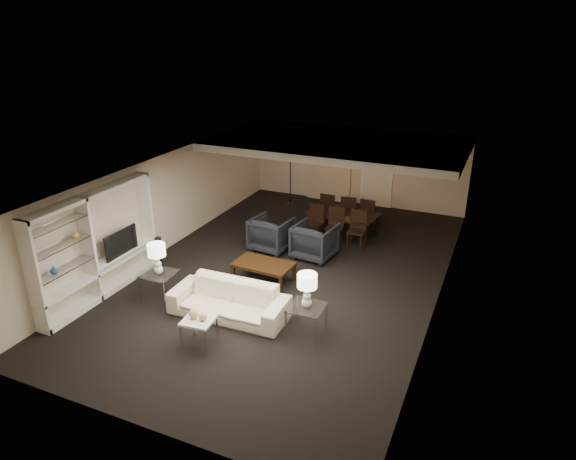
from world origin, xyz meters
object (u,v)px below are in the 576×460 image
(vase_amber, at_px, (75,234))
(sofa, at_px, (229,301))
(chair_fl, at_px, (330,209))
(armchair_left, at_px, (272,234))
(table_lamp_right, at_px, (307,291))
(floor_speaker, at_px, (160,259))
(marble_table, at_px, (200,332))
(side_table_right, at_px, (307,321))
(chair_fr, at_px, (370,214))
(coffee_table, at_px, (264,272))
(table_lamp_left, at_px, (157,259))
(chair_nl, at_px, (314,224))
(floor_lamp, at_px, (290,179))
(side_table_left, at_px, (160,286))
(dining_table, at_px, (342,224))
(chair_nm, at_px, (335,227))
(pendant_light, at_px, (347,161))
(armchair_right, at_px, (315,241))
(vase_blue, at_px, (54,270))
(chair_nr, at_px, (356,231))
(television, at_px, (118,242))
(chair_fm, at_px, (349,211))

(vase_amber, bearing_deg, sofa, 16.08)
(chair_fl, bearing_deg, armchair_left, 73.46)
(table_lamp_right, xyz_separation_m, floor_speaker, (-3.94, 0.75, -0.43))
(sofa, bearing_deg, marble_table, -91.43)
(side_table_right, relative_size, chair_fr, 0.67)
(coffee_table, xyz_separation_m, armchair_left, (-0.60, 1.70, 0.21))
(sofa, height_order, armchair_left, armchair_left)
(coffee_table, distance_m, table_lamp_left, 2.44)
(chair_nl, bearing_deg, floor_lamp, 129.47)
(coffee_table, distance_m, chair_fr, 4.23)
(side_table_left, relative_size, table_lamp_right, 0.97)
(coffee_table, xyz_separation_m, dining_table, (0.80, 3.33, 0.10))
(vase_amber, height_order, chair_fl, vase_amber)
(chair_nm, height_order, chair_fl, same)
(armchair_left, distance_m, table_lamp_right, 4.06)
(vase_amber, height_order, chair_nl, vase_amber)
(pendant_light, xyz_separation_m, dining_table, (0.18, -0.83, -1.59))
(armchair_right, bearing_deg, pendant_light, -83.64)
(coffee_table, distance_m, floor_lamp, 5.50)
(side_table_right, bearing_deg, vase_blue, -162.15)
(armchair_right, xyz_separation_m, vase_blue, (-3.59, -4.81, 0.70))
(chair_nl, relative_size, chair_nm, 1.00)
(side_table_left, relative_size, chair_nl, 0.67)
(vase_amber, height_order, dining_table, vase_amber)
(table_lamp_left, distance_m, table_lamp_right, 3.40)
(armchair_left, height_order, side_table_right, armchair_left)
(vase_blue, height_order, chair_nr, vase_blue)
(armchair_left, distance_m, vase_amber, 4.95)
(vase_amber, bearing_deg, side_table_right, 10.41)
(coffee_table, relative_size, table_lamp_left, 1.94)
(chair_nl, bearing_deg, table_lamp_right, -66.43)
(chair_nl, bearing_deg, chair_fl, 94.24)
(pendant_light, height_order, side_table_right, pendant_light)
(sofa, distance_m, side_table_right, 1.70)
(dining_table, bearing_deg, side_table_right, -72.18)
(dining_table, distance_m, chair_nl, 0.90)
(table_lamp_left, height_order, floor_lamp, floor_lamp)
(chair_nl, height_order, chair_fl, same)
(marble_table, height_order, chair_nm, chair_nm)
(table_lamp_right, bearing_deg, table_lamp_left, 180.00)
(chair_nm, bearing_deg, side_table_left, -126.95)
(armchair_left, xyz_separation_m, armchair_right, (1.20, 0.00, 0.00))
(television, xyz_separation_m, chair_fm, (3.76, 5.34, -0.54))
(chair_nl, bearing_deg, armchair_right, -63.49)
(pendant_light, relative_size, armchair_left, 0.52)
(chair_fr, xyz_separation_m, floor_lamp, (-3.00, 1.24, 0.35))
(pendant_light, distance_m, chair_nr, 2.20)
(sofa, xyz_separation_m, armchair_left, (-0.60, 3.30, 0.10))
(coffee_table, distance_m, chair_fl, 4.00)
(pendant_light, relative_size, dining_table, 0.27)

